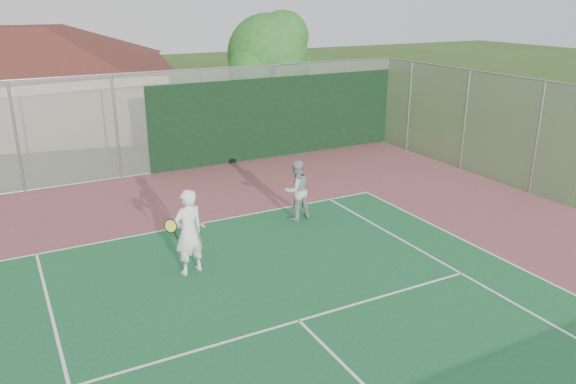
# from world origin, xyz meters

# --- Properties ---
(back_fence) EXTENTS (20.08, 0.11, 3.53)m
(back_fence) POSITION_xyz_m (2.11, 16.98, 1.67)
(back_fence) COLOR gray
(back_fence) RESTS_ON ground
(side_fence_right) EXTENTS (0.08, 9.00, 3.50)m
(side_fence_right) POSITION_xyz_m (10.00, 12.50, 1.75)
(side_fence_right) COLOR gray
(side_fence_right) RESTS_ON ground
(clubhouse) EXTENTS (14.23, 10.87, 5.54)m
(clubhouse) POSITION_xyz_m (-2.92, 26.02, 2.81)
(clubhouse) COLOR tan
(clubhouse) RESTS_ON ground
(tree) EXTENTS (3.85, 3.65, 5.37)m
(tree) POSITION_xyz_m (5.67, 19.08, 3.53)
(tree) COLOR #352413
(tree) RESTS_ON ground
(player_white_front) EXTENTS (1.03, 0.78, 1.94)m
(player_white_front) POSITION_xyz_m (-1.16, 9.27, 0.97)
(player_white_front) COLOR white
(player_white_front) RESTS_ON ground
(player_grey_back) EXTENTS (0.87, 0.71, 1.66)m
(player_grey_back) POSITION_xyz_m (2.46, 11.00, 0.83)
(player_grey_back) COLOR #A2A5A7
(player_grey_back) RESTS_ON ground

